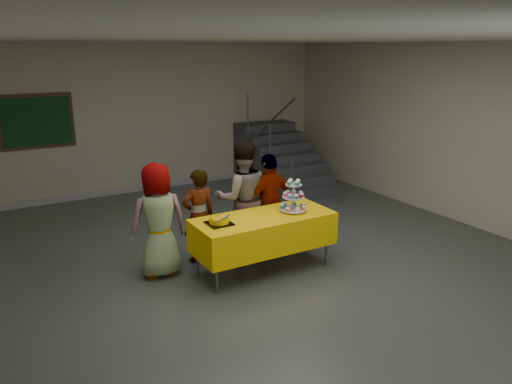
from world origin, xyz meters
TOP-DOWN VIEW (x-y plane):
  - room_shell at (0.00, 0.02)m, footprint 10.00×10.04m
  - bake_table at (0.06, 0.37)m, footprint 1.88×0.78m
  - cupcake_stand at (0.51, 0.34)m, footprint 0.38×0.38m
  - bear_cake at (-0.58, 0.39)m, footprint 0.32×0.36m
  - schoolchild_a at (-1.18, 0.94)m, footprint 0.76×0.51m
  - schoolchild_b at (-0.55, 1.09)m, footprint 0.49×0.33m
  - schoolchild_c at (0.13, 1.08)m, footprint 0.95×0.83m
  - schoolchild_d at (0.50, 0.91)m, footprint 0.89×0.44m
  - staircase at (2.70, 4.13)m, footprint 1.30×2.40m
  - noticeboard at (-2.03, 4.96)m, footprint 1.30×0.05m

SIDE VIEW (x-z plane):
  - staircase at x=2.70m, z-range -0.53..1.51m
  - bake_table at x=0.06m, z-range 0.17..0.94m
  - schoolchild_b at x=-0.55m, z-range 0.00..1.33m
  - schoolchild_d at x=0.50m, z-range 0.00..1.46m
  - schoolchild_a at x=-1.18m, z-range 0.00..1.51m
  - schoolchild_c at x=0.13m, z-range 0.00..1.64m
  - bear_cake at x=-0.58m, z-range 0.77..0.89m
  - cupcake_stand at x=0.51m, z-range 0.72..1.17m
  - noticeboard at x=-2.03m, z-range 1.10..2.10m
  - room_shell at x=0.00m, z-range 0.62..3.64m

